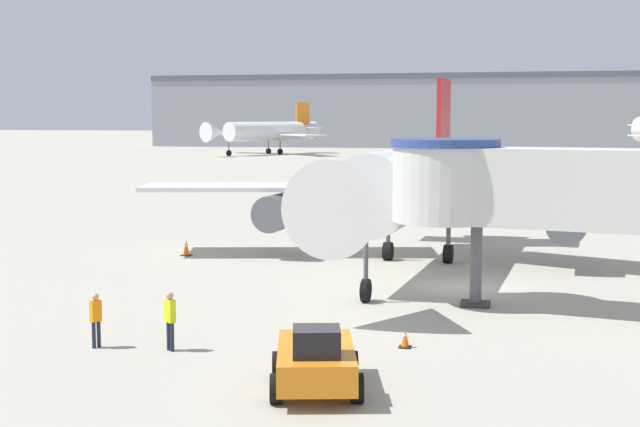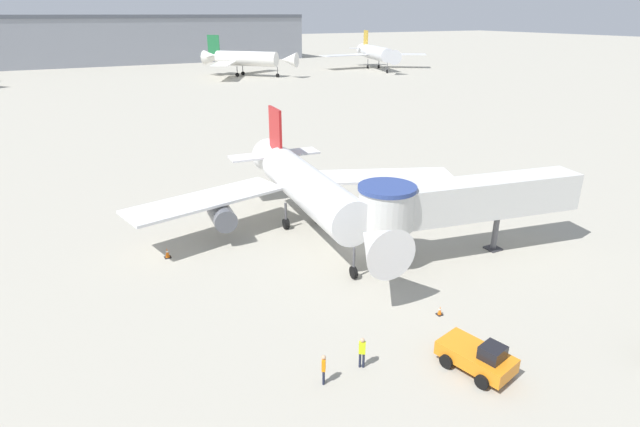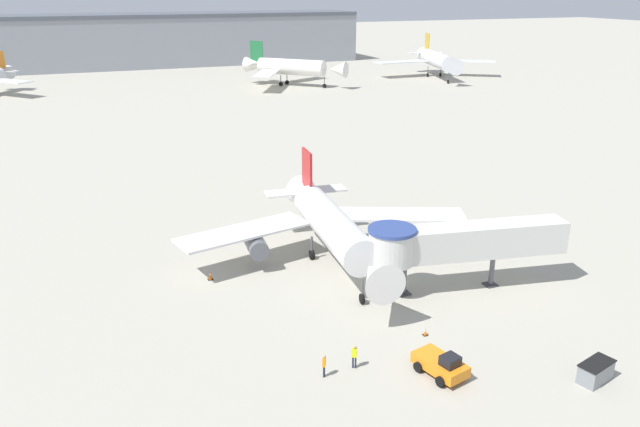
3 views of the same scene
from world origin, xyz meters
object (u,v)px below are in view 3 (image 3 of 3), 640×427
Objects in this scene: main_airplane at (331,225)px; traffic_cone_starboard_wing at (429,240)px; pushback_tug_orange at (441,364)px; ground_crew_wing_walker at (354,355)px; service_container_gray at (596,372)px; ground_crew_marshaller at (324,364)px; background_jet_green_tail at (290,67)px; traffic_cone_port_wing at (210,276)px; jet_bridge at (453,242)px; background_jet_gold_tail at (437,60)px; traffic_cone_near_nose at (425,332)px.

traffic_cone_starboard_wing is (11.39, 0.67, -3.57)m from main_airplane.
ground_crew_wing_walker is (-5.19, 2.93, 0.23)m from pushback_tug_orange.
pushback_tug_orange is 10.32m from service_container_gray.
pushback_tug_orange is at bearing 5.18° from ground_crew_wing_walker.
service_container_gray is 1.63× the size of ground_crew_wing_walker.
pushback_tug_orange is 8.03m from ground_crew_marshaller.
background_jet_green_tail is at bearing 107.49° from ground_crew_wing_walker.
pushback_tug_orange is 134.06m from background_jet_green_tail.
traffic_cone_port_wing is 118.28m from background_jet_green_tail.
background_jet_gold_tail reaches higher than jet_bridge.
ground_crew_wing_walker reaches higher than traffic_cone_near_nose.
ground_crew_wing_walker is (6.34, -17.59, 0.66)m from traffic_cone_port_wing.
traffic_cone_near_nose is (-7.63, 9.32, -0.43)m from service_container_gray.
main_airplane is 44.93× the size of traffic_cone_starboard_wing.
traffic_cone_port_wing is at bearing -157.29° from background_jet_green_tail.
main_airplane is at bearing 140.03° from jet_bridge.
traffic_cone_port_wing is (-20.84, 24.97, -0.33)m from service_container_gray.
background_jet_green_tail reaches higher than pushback_tug_orange.
background_jet_gold_tail is at bearing -45.90° from background_jet_green_tail.
pushback_tug_orange is at bearing -119.12° from traffic_cone_starboard_wing.
ground_crew_marshaller is at bearing -77.32° from traffic_cone_port_wing.
ground_crew_marshaller is (-15.21, -8.05, -3.55)m from jet_bridge.
traffic_cone_near_nose is 7.18m from ground_crew_wing_walker.
main_airplane is at bearing -109.97° from background_jet_gold_tail.
pushback_tug_orange is 0.16× the size of background_jet_green_tail.
jet_bridge is at bearing -26.83° from traffic_cone_port_wing.
pushback_tug_orange is 0.12× the size of background_jet_gold_tail.
main_airplane is 114.83m from background_jet_green_tail.
ground_crew_wing_walker is at bearing -70.17° from traffic_cone_port_wing.
traffic_cone_starboard_wing is at bearing 58.08° from traffic_cone_near_nose.
service_container_gray is at bearing -50.15° from traffic_cone_port_wing.
background_jet_green_tail is (41.39, 126.89, 4.00)m from ground_crew_marshaller.
traffic_cone_port_wing is at bearing -179.87° from traffic_cone_starboard_wing.
background_jet_green_tail is at bearing 61.23° from pushback_tug_orange.
background_jet_green_tail is 44.96m from background_jet_gold_tail.
ground_crew_wing_walker reaches higher than service_container_gray.
traffic_cone_port_wing is at bearing 144.45° from ground_crew_wing_walker.
traffic_cone_near_nose is 9.48m from ground_crew_marshaller.
service_container_gray is 136.40m from background_jet_green_tail.
ground_crew_wing_walker is 132.66m from background_jet_green_tail.
traffic_cone_port_wing is (-23.00, -0.05, 0.08)m from traffic_cone_starboard_wing.
service_container_gray is 0.08× the size of background_jet_gold_tail.
main_airplane reaches higher than pushback_tug_orange.
pushback_tug_orange reaches higher than traffic_cone_port_wing.
jet_bridge is at bearing -111.20° from traffic_cone_starboard_wing.
main_airplane is at bearing 107.39° from ground_crew_wing_walker.
service_container_gray is 3.65× the size of traffic_cone_port_wing.
ground_crew_marshaller is at bearing -141.18° from ground_crew_wing_walker.
background_jet_green_tail is (22.39, 109.08, 4.67)m from traffic_cone_starboard_wing.
background_jet_gold_tail reaches higher than traffic_cone_starboard_wing.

